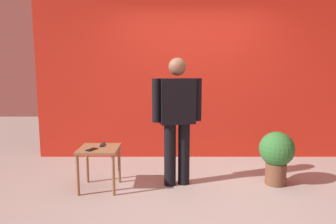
{
  "coord_description": "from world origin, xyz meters",
  "views": [
    {
      "loc": [
        -0.38,
        -3.37,
        1.46
      ],
      "look_at": [
        -0.38,
        0.55,
        0.91
      ],
      "focal_mm": 32.1,
      "sensor_mm": 36.0,
      "label": 1
    }
  ],
  "objects_px": {
    "cell_phone": "(91,149)",
    "tv_remote": "(102,145)",
    "side_table": "(99,154)",
    "potted_plant": "(276,153)",
    "standing_person": "(177,115)"
  },
  "relations": [
    {
      "from": "standing_person",
      "to": "side_table",
      "type": "relative_size",
      "value": 3.09
    },
    {
      "from": "tv_remote",
      "to": "potted_plant",
      "type": "bearing_deg",
      "value": -2.73
    },
    {
      "from": "standing_person",
      "to": "potted_plant",
      "type": "xyz_separation_m",
      "value": [
        1.27,
        -0.0,
        -0.5
      ]
    },
    {
      "from": "side_table",
      "to": "potted_plant",
      "type": "distance_m",
      "value": 2.23
    },
    {
      "from": "cell_phone",
      "to": "tv_remote",
      "type": "height_order",
      "value": "tv_remote"
    },
    {
      "from": "standing_person",
      "to": "side_table",
      "type": "height_order",
      "value": "standing_person"
    },
    {
      "from": "cell_phone",
      "to": "potted_plant",
      "type": "xyz_separation_m",
      "value": [
        2.29,
        0.25,
        -0.12
      ]
    },
    {
      "from": "cell_phone",
      "to": "tv_remote",
      "type": "xyz_separation_m",
      "value": [
        0.09,
        0.21,
        0.01
      ]
    },
    {
      "from": "side_table",
      "to": "cell_phone",
      "type": "xyz_separation_m",
      "value": [
        -0.06,
        -0.1,
        0.09
      ]
    },
    {
      "from": "standing_person",
      "to": "cell_phone",
      "type": "xyz_separation_m",
      "value": [
        -1.02,
        -0.25,
        -0.38
      ]
    },
    {
      "from": "potted_plant",
      "to": "cell_phone",
      "type": "bearing_deg",
      "value": -173.88
    },
    {
      "from": "cell_phone",
      "to": "potted_plant",
      "type": "relative_size",
      "value": 0.21
    },
    {
      "from": "potted_plant",
      "to": "side_table",
      "type": "bearing_deg",
      "value": -176.33
    },
    {
      "from": "side_table",
      "to": "cell_phone",
      "type": "relative_size",
      "value": 3.62
    },
    {
      "from": "potted_plant",
      "to": "tv_remote",
      "type": "bearing_deg",
      "value": -179.06
    }
  ]
}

